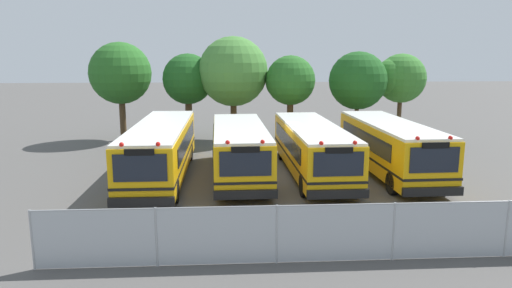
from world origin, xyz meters
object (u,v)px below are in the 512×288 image
tree_4 (359,79)px  tree_5 (398,78)px  tree_0 (119,73)px  traffic_cone (161,246)px  school_bus_0 (161,148)px  school_bus_2 (312,147)px  tree_2 (233,71)px  tree_1 (189,79)px  school_bus_1 (240,149)px  tree_3 (289,81)px  school_bus_3 (390,146)px

tree_4 → tree_5: 3.12m
tree_0 → traffic_cone: (5.30, -19.33, -4.38)m
school_bus_0 → school_bus_2: school_bus_0 is taller
tree_4 → school_bus_0: bearing=-145.0°
school_bus_0 → tree_2: 10.74m
tree_1 → tree_2: bearing=-14.1°
school_bus_1 → tree_3: 9.82m
school_bus_2 → tree_2: bearing=-68.9°
tree_3 → tree_4: size_ratio=0.96×
tree_1 → tree_3: tree_1 is taller
tree_1 → tree_3: size_ratio=1.02×
tree_5 → traffic_cone: size_ratio=10.23×
school_bus_1 → school_bus_3: size_ratio=0.96×
school_bus_3 → traffic_cone: size_ratio=16.81×
traffic_cone → tree_5: bearing=53.0°
school_bus_2 → tree_3: tree_3 is taller
school_bus_0 → tree_5: tree_5 is taller
school_bus_1 → tree_1: size_ratio=1.58×
tree_3 → tree_5: bearing=5.0°
school_bus_1 → tree_4: size_ratio=1.55×
school_bus_1 → tree_4: (8.24, 8.58, 2.91)m
school_bus_2 → tree_3: (-0.11, 8.37, 2.80)m
school_bus_1 → tree_1: bearing=-74.1°
tree_4 → tree_1: bearing=170.8°
school_bus_1 → tree_1: (-3.22, 10.43, 2.86)m
school_bus_0 → tree_1: 10.68m
traffic_cone → school_bus_0: bearing=97.6°
tree_2 → tree_5: (11.41, -0.25, -0.51)m
traffic_cone → tree_0: bearing=105.3°
school_bus_1 → tree_0: 13.46m
school_bus_1 → traffic_cone: 9.37m
school_bus_1 → tree_2: 10.25m
school_bus_3 → school_bus_2: bearing=-5.0°
school_bus_0 → tree_1: size_ratio=1.85×
school_bus_2 → tree_4: tree_4 is taller
tree_0 → tree_1: tree_0 is taller
tree_0 → tree_4: tree_0 is taller
tree_1 → tree_3: 6.95m
tree_2 → school_bus_3: bearing=-51.3°
school_bus_0 → tree_4: 14.99m
school_bus_0 → school_bus_2: bearing=-178.2°
tree_0 → tree_5: bearing=-2.9°
tree_4 → school_bus_3: bearing=-95.0°
school_bus_3 → tree_1: tree_1 is taller
school_bus_3 → school_bus_1: bearing=-0.3°
school_bus_2 → tree_2: tree_2 is taller
school_bus_0 → tree_5: bearing=-148.3°
tree_5 → tree_2: bearing=178.7°
traffic_cone → school_bus_2: bearing=56.2°
tree_0 → tree_3: bearing=-8.3°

